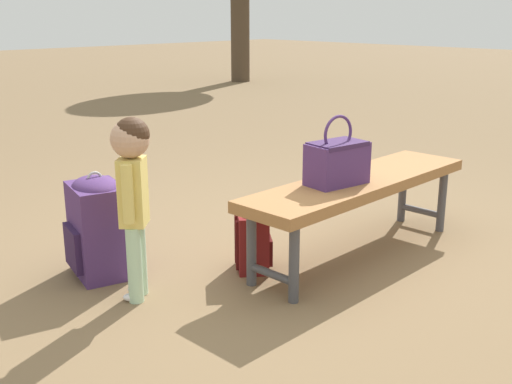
{
  "coord_description": "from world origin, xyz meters",
  "views": [
    {
      "loc": [
        2.42,
        2.16,
        1.33
      ],
      "look_at": [
        0.29,
        -0.01,
        0.45
      ],
      "focal_mm": 43.95,
      "sensor_mm": 36.0,
      "label": 1
    }
  ],
  "objects_px": {
    "handbag": "(337,161)",
    "backpack_large": "(98,224)",
    "park_bench": "(359,188)",
    "child_standing": "(133,181)",
    "backpack_small": "(253,238)"
  },
  "relations": [
    {
      "from": "handbag",
      "to": "backpack_small",
      "type": "xyz_separation_m",
      "value": [
        0.37,
        -0.25,
        -0.4
      ]
    },
    {
      "from": "child_standing",
      "to": "backpack_large",
      "type": "distance_m",
      "value": 0.48
    },
    {
      "from": "backpack_large",
      "to": "backpack_small",
      "type": "relative_size",
      "value": 1.55
    },
    {
      "from": "handbag",
      "to": "backpack_large",
      "type": "bearing_deg",
      "value": -37.77
    },
    {
      "from": "park_bench",
      "to": "child_standing",
      "type": "bearing_deg",
      "value": -18.64
    },
    {
      "from": "child_standing",
      "to": "backpack_large",
      "type": "height_order",
      "value": "child_standing"
    },
    {
      "from": "child_standing",
      "to": "backpack_small",
      "type": "height_order",
      "value": "child_standing"
    },
    {
      "from": "park_bench",
      "to": "child_standing",
      "type": "distance_m",
      "value": 1.27
    },
    {
      "from": "park_bench",
      "to": "backpack_small",
      "type": "relative_size",
      "value": 4.49
    },
    {
      "from": "child_standing",
      "to": "park_bench",
      "type": "bearing_deg",
      "value": 161.36
    },
    {
      "from": "handbag",
      "to": "backpack_large",
      "type": "relative_size",
      "value": 0.66
    },
    {
      "from": "child_standing",
      "to": "backpack_small",
      "type": "distance_m",
      "value": 0.76
    },
    {
      "from": "child_standing",
      "to": "backpack_large",
      "type": "bearing_deg",
      "value": -92.83
    },
    {
      "from": "park_bench",
      "to": "backpack_large",
      "type": "xyz_separation_m",
      "value": [
        1.17,
        -0.78,
        -0.12
      ]
    },
    {
      "from": "park_bench",
      "to": "handbag",
      "type": "height_order",
      "value": "handbag"
    }
  ]
}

